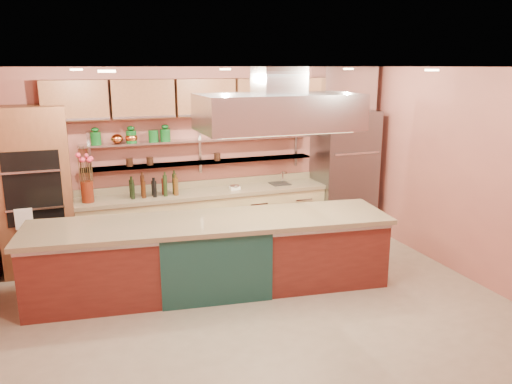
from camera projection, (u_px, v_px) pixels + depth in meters
name	position (u px, v px, depth m)	size (l,w,h in m)	color
floor	(258.00, 309.00, 5.96)	(6.00, 5.00, 0.02)	tan
ceiling	(258.00, 67.00, 5.27)	(6.00, 5.00, 0.02)	black
wall_back	(203.00, 158.00, 7.89)	(6.00, 0.04, 2.80)	#B46455
wall_front	(388.00, 283.00, 3.34)	(6.00, 0.04, 2.80)	#B46455
wall_right	(469.00, 175.00, 6.62)	(0.04, 5.00, 2.80)	#B46455
oven_stack	(35.00, 191.00, 6.84)	(0.95, 0.64, 2.30)	brown
refrigerator	(344.00, 173.00, 8.44)	(0.95, 0.72, 2.10)	slate
back_counter	(206.00, 220.00, 7.83)	(3.84, 0.64, 0.93)	tan
wall_shelf_lower	(202.00, 162.00, 7.77)	(3.60, 0.26, 0.03)	#B2B5BA
wall_shelf_upper	(201.00, 140.00, 7.68)	(3.60, 0.26, 0.03)	#B2B5BA
upper_cabinets	(204.00, 97.00, 7.50)	(4.60, 0.36, 0.55)	brown
range_hood	(278.00, 112.00, 6.24)	(2.00, 1.00, 0.45)	#B2B5BA
ceiling_downlights	(252.00, 70.00, 5.46)	(4.00, 2.80, 0.02)	#FFE5A5
island	(212.00, 255.00, 6.38)	(4.46, 0.97, 0.93)	maroon
flower_vase	(87.00, 192.00, 7.06)	(0.17, 0.17, 0.30)	#611E0E
oil_bottle_cluster	(154.00, 188.00, 7.38)	(0.75, 0.21, 0.24)	black
kitchen_scale	(235.00, 187.00, 7.82)	(0.15, 0.11, 0.09)	white
bar_faucet	(283.00, 177.00, 8.18)	(0.03, 0.03, 0.21)	white
copper_kettle	(117.00, 139.00, 7.24)	(0.17, 0.17, 0.14)	#D66631
green_canister	(153.00, 136.00, 7.42)	(0.14, 0.14, 0.17)	#114F1B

